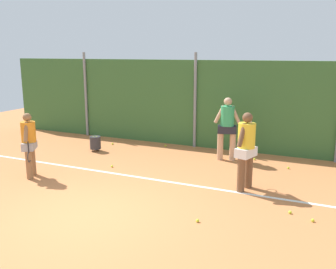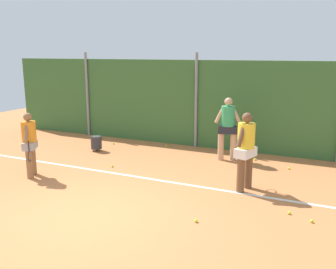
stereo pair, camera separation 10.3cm
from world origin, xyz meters
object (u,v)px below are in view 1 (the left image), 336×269
at_px(tennis_ball_3, 112,166).
at_px(ball_hopper, 95,143).
at_px(player_foreground_near, 29,142).
at_px(tennis_ball_5, 254,159).
at_px(player_backcourt_far, 227,125).
at_px(tennis_ball_7, 244,172).
at_px(tennis_ball_2, 113,144).
at_px(tennis_ball_4, 290,212).
at_px(tennis_ball_6, 166,146).
at_px(player_midcourt, 246,147).
at_px(tennis_ball_0, 288,168).
at_px(tennis_ball_1, 313,220).
at_px(tennis_ball_8, 198,221).

bearing_deg(tennis_ball_3, ball_hopper, 138.53).
bearing_deg(player_foreground_near, tennis_ball_5, 97.89).
xyz_separation_m(player_backcourt_far, tennis_ball_7, (0.80, -1.05, -1.04)).
bearing_deg(tennis_ball_2, player_foreground_near, -90.77).
xyz_separation_m(tennis_ball_4, tennis_ball_6, (-4.63, 3.99, 0.00)).
relative_size(player_backcourt_far, tennis_ball_2, 29.05).
relative_size(player_midcourt, tennis_ball_0, 28.41).
distance_m(tennis_ball_1, tennis_ball_8, 2.25).
distance_m(player_backcourt_far, tennis_ball_0, 2.14).
height_order(tennis_ball_6, tennis_ball_8, same).
bearing_deg(tennis_ball_0, tennis_ball_8, -105.79).
distance_m(ball_hopper, tennis_ball_3, 1.99).
distance_m(ball_hopper, tennis_ball_8, 6.12).
xyz_separation_m(tennis_ball_2, tennis_ball_8, (4.88, -4.61, 0.00)).
xyz_separation_m(player_backcourt_far, tennis_ball_4, (2.26, -3.28, -1.04)).
xyz_separation_m(tennis_ball_0, tennis_ball_7, (-1.06, -0.87, 0.00)).
xyz_separation_m(player_midcourt, tennis_ball_6, (-3.46, 3.00, -1.02)).
xyz_separation_m(tennis_ball_1, tennis_ball_5, (-1.90, 3.80, 0.00)).
relative_size(player_midcourt, player_backcourt_far, 0.98).
height_order(ball_hopper, tennis_ball_1, ball_hopper).
relative_size(player_foreground_near, player_midcourt, 0.91).
xyz_separation_m(tennis_ball_4, tennis_ball_7, (-1.46, 2.22, 0.00)).
bearing_deg(tennis_ball_5, tennis_ball_4, -67.99).
bearing_deg(ball_hopper, tennis_ball_1, -21.16).
distance_m(tennis_ball_2, tennis_ball_4, 7.35).
height_order(player_midcourt, tennis_ball_1, player_midcourt).
height_order(tennis_ball_0, tennis_ball_6, same).
xyz_separation_m(tennis_ball_1, tennis_ball_4, (-0.45, 0.21, 0.00)).
relative_size(tennis_ball_2, tennis_ball_7, 1.00).
bearing_deg(tennis_ball_0, player_midcourt, -110.14).
bearing_deg(tennis_ball_6, tennis_ball_4, -40.72).
bearing_deg(tennis_ball_5, tennis_ball_8, -91.74).
relative_size(player_backcourt_far, tennis_ball_8, 29.05).
xyz_separation_m(tennis_ball_1, tennis_ball_2, (-6.93, 3.68, 0.00)).
height_order(tennis_ball_1, tennis_ball_4, same).
xyz_separation_m(player_midcourt, tennis_ball_0, (0.77, 2.11, -1.02)).
bearing_deg(tennis_ball_2, tennis_ball_4, -28.15).
relative_size(tennis_ball_2, tennis_ball_5, 1.00).
bearing_deg(player_midcourt, tennis_ball_1, -110.01).
relative_size(tennis_ball_7, tennis_ball_8, 1.00).
height_order(player_backcourt_far, tennis_ball_3, player_backcourt_far).
relative_size(tennis_ball_4, tennis_ball_6, 1.00).
bearing_deg(tennis_ball_1, tennis_ball_5, 116.55).
height_order(player_midcourt, tennis_ball_2, player_midcourt).
relative_size(player_foreground_near, tennis_ball_3, 25.91).
distance_m(player_foreground_near, tennis_ball_0, 7.12).
distance_m(player_midcourt, tennis_ball_1, 2.26).
bearing_deg(player_midcourt, tennis_ball_6, 65.65).
distance_m(tennis_ball_4, tennis_ball_6, 6.11).
xyz_separation_m(player_foreground_near, player_midcourt, (5.36, 1.38, 0.09)).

